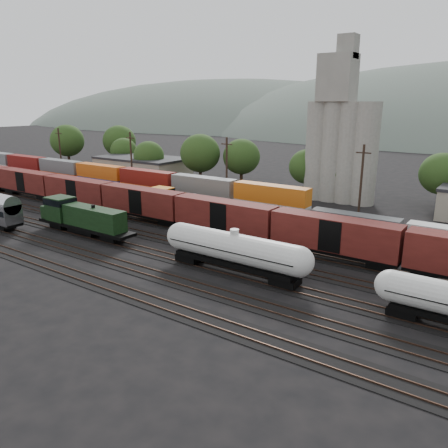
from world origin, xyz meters
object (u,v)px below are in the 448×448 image
Objects in this scene: tank_car_a at (234,249)px; grain_silo at (340,140)px; green_locomotive at (80,216)px; orange_locomotive at (182,203)px.

grain_silo is (-4.20, 41.00, 8.46)m from tank_car_a.
orange_locomotive is at bearing 69.20° from green_locomotive.
orange_locomotive is at bearing -121.21° from grain_silo.
green_locomotive is 0.95× the size of tank_car_a.
grain_silo is at bearing 62.38° from green_locomotive.
tank_car_a is at bearing -84.15° from grain_silo.
green_locomotive is at bearing -110.80° from orange_locomotive.
grain_silo reaches higher than tank_car_a.
tank_car_a is 0.62× the size of grain_silo.
orange_locomotive is at bearing 143.06° from tank_car_a.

